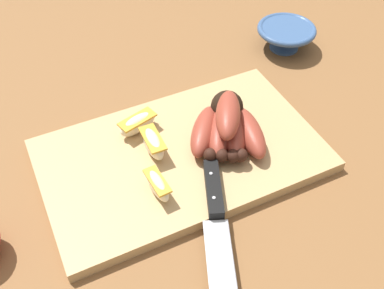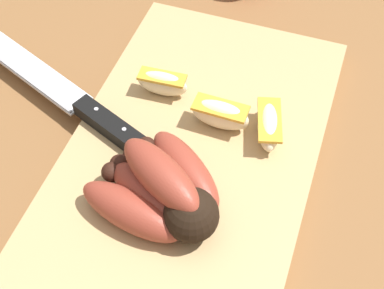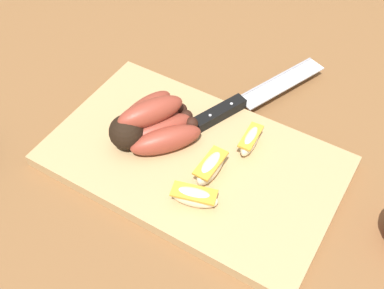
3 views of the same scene
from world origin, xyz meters
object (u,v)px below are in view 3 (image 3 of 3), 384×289
at_px(banana_bunch, 151,124).
at_px(apple_wedge_middle, 250,140).
at_px(apple_wedge_near, 211,168).
at_px(apple_wedge_far, 194,197).
at_px(chefs_knife, 243,102).

distance_m(banana_bunch, apple_wedge_middle, 0.16).
distance_m(apple_wedge_near, apple_wedge_far, 0.06).
height_order(chefs_knife, apple_wedge_middle, apple_wedge_middle).
height_order(apple_wedge_near, apple_wedge_far, apple_wedge_near).
height_order(apple_wedge_middle, apple_wedge_far, apple_wedge_middle).
bearing_deg(apple_wedge_middle, apple_wedge_near, 72.15).
height_order(apple_wedge_near, apple_wedge_middle, apple_wedge_near).
height_order(banana_bunch, apple_wedge_far, banana_bunch).
xyz_separation_m(chefs_knife, apple_wedge_middle, (-0.05, 0.08, 0.01)).
bearing_deg(apple_wedge_near, apple_wedge_far, 95.09).
relative_size(chefs_knife, apple_wedge_near, 3.99).
bearing_deg(apple_wedge_far, apple_wedge_middle, -98.72).
bearing_deg(chefs_knife, apple_wedge_middle, 123.80).
relative_size(apple_wedge_near, apple_wedge_middle, 1.09).
distance_m(chefs_knife, apple_wedge_near, 0.16).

